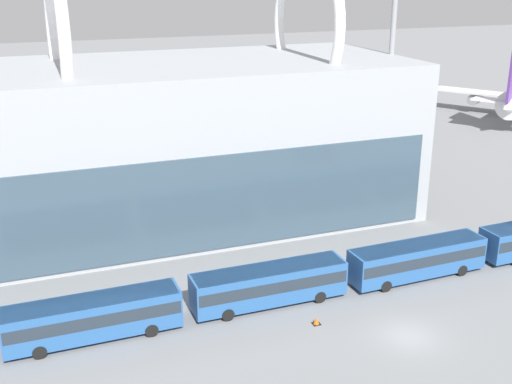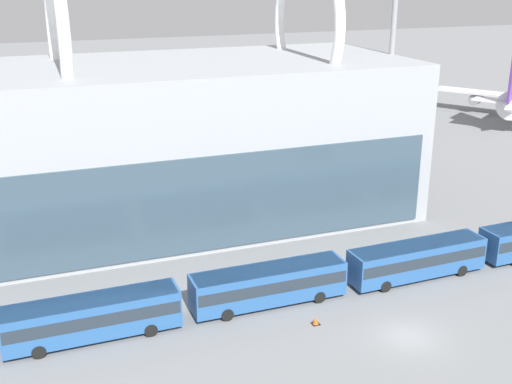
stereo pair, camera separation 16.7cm
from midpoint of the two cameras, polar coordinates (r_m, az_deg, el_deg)
The scene contains 8 objects.
ground_plane at distance 49.71m, azimuth 13.40°, elevation -12.42°, with size 440.00×440.00×0.00m, color slate.
airliner_at_gate_far at distance 91.70m, azimuth -1.15°, elevation 6.08°, with size 31.76×35.51×13.10m.
shuttle_bus_1 at distance 48.78m, azimuth -14.37°, elevation -10.60°, with size 12.72×2.87×3.18m.
shuttle_bus_2 at distance 51.78m, azimuth 1.09°, elevation -8.10°, with size 12.71×2.84×3.18m.
shuttle_bus_3 at distance 57.75m, azimuth 14.08°, elevation -5.69°, with size 12.76×3.05×3.18m.
floodlight_mast at distance 74.08m, azimuth 12.15°, elevation 15.68°, with size 3.03×3.03×31.94m.
lane_stripe_1 at distance 58.62m, azimuth 11.82°, elevation -7.15°, with size 7.70×0.25×0.01m, color silver.
traffic_cone_0 at distance 50.04m, azimuth 5.29°, elevation -11.32°, with size 0.62×0.62×0.57m.
Camera 1 is at (-25.18, -34.35, 25.66)m, focal length 45.00 mm.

